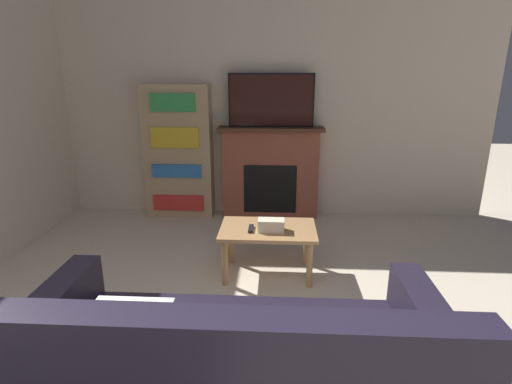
# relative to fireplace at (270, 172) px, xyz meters

# --- Properties ---
(wall_back) EXTENTS (5.53, 0.06, 2.70)m
(wall_back) POSITION_rel_fireplace_xyz_m (-0.19, 0.14, 0.80)
(wall_back) COLOR beige
(wall_back) RESTS_ON ground_plane
(fireplace) EXTENTS (1.23, 0.28, 1.09)m
(fireplace) POSITION_rel_fireplace_xyz_m (0.00, 0.00, 0.00)
(fireplace) COLOR brown
(fireplace) RESTS_ON ground_plane
(tv) EXTENTS (0.97, 0.03, 0.60)m
(tv) POSITION_rel_fireplace_xyz_m (0.00, -0.02, 0.84)
(tv) COLOR black
(tv) RESTS_ON fireplace
(couch) EXTENTS (2.00, 0.93, 0.88)m
(couch) POSITION_rel_fireplace_xyz_m (-0.11, -3.07, -0.25)
(couch) COLOR black
(couch) RESTS_ON ground_plane
(coffee_table) EXTENTS (0.81, 0.53, 0.44)m
(coffee_table) POSITION_rel_fireplace_xyz_m (0.01, -1.48, -0.18)
(coffee_table) COLOR #A87A4C
(coffee_table) RESTS_ON ground_plane
(tissue_box) EXTENTS (0.22, 0.12, 0.10)m
(tissue_box) POSITION_rel_fireplace_xyz_m (0.04, -1.54, -0.06)
(tissue_box) COLOR beige
(tissue_box) RESTS_ON coffee_table
(remote_control) EXTENTS (0.04, 0.15, 0.02)m
(remote_control) POSITION_rel_fireplace_xyz_m (-0.13, -1.53, -0.10)
(remote_control) COLOR black
(remote_control) RESTS_ON coffee_table
(bookshelf) EXTENTS (0.79, 0.29, 1.57)m
(bookshelf) POSITION_rel_fireplace_xyz_m (-1.10, -0.02, 0.24)
(bookshelf) COLOR tan
(bookshelf) RESTS_ON ground_plane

